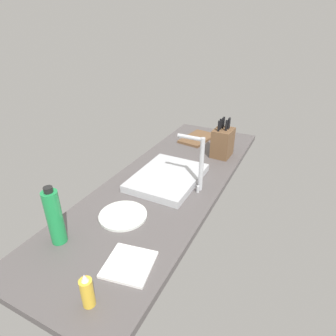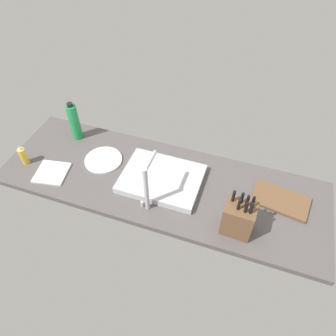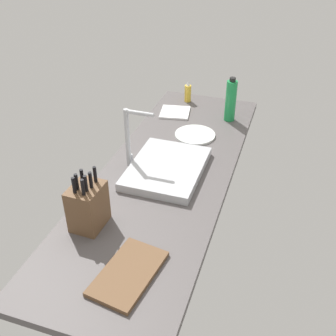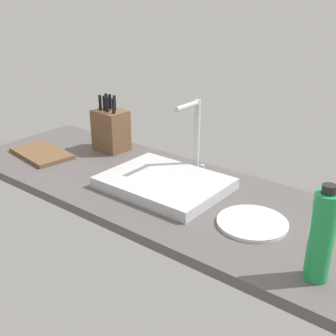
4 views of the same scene
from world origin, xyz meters
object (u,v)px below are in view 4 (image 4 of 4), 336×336
at_px(knife_block, 111,130).
at_px(water_bottle, 322,236).
at_px(sink_basin, 165,183).
at_px(faucet, 194,132).
at_px(dinner_plate, 252,223).
at_px(cutting_board, 42,153).

distance_m(knife_block, water_bottle, 1.17).
bearing_deg(water_bottle, sink_basin, 164.21).
relative_size(faucet, water_bottle, 1.14).
distance_m(water_bottle, dinner_plate, 0.32).
bearing_deg(knife_block, faucet, 3.43).
distance_m(knife_block, cutting_board, 0.33).
height_order(faucet, water_bottle, faucet).
distance_m(sink_basin, dinner_plate, 0.39).
height_order(sink_basin, cutting_board, sink_basin).
xyz_separation_m(sink_basin, faucet, (0.00, 0.18, 0.16)).
xyz_separation_m(faucet, water_bottle, (0.65, -0.37, -0.05)).
xyz_separation_m(sink_basin, cutting_board, (-0.66, -0.08, -0.01)).
xyz_separation_m(water_bottle, dinner_plate, (-0.26, 0.14, -0.12)).
xyz_separation_m(sink_basin, knife_block, (-0.46, 0.17, 0.08)).
height_order(faucet, dinner_plate, faucet).
relative_size(sink_basin, faucet, 1.48).
bearing_deg(faucet, cutting_board, -158.42).
height_order(knife_block, cutting_board, knife_block).
bearing_deg(sink_basin, faucet, 88.91).
bearing_deg(knife_block, dinner_plate, -11.80).
bearing_deg(knife_block, water_bottle, -15.55).
relative_size(knife_block, dinner_plate, 1.13).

